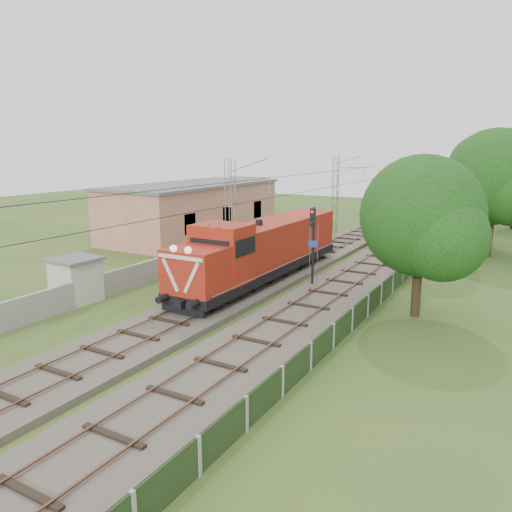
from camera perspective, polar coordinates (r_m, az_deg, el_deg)
The scene contains 14 objects.
ground at distance 24.16m, azimuth -12.22°, elevation -9.12°, with size 140.00×140.00×0.00m, color #2E501E.
track_main at distance 29.37m, azimuth -3.14°, elevation -4.60°, with size 4.20×70.00×0.45m.
track_side at distance 38.97m, azimuth 13.59°, elevation -0.70°, with size 4.20×80.00×0.45m.
catenary at distance 34.22m, azimuth -2.86°, elevation 4.44°, with size 3.31×70.00×8.00m.
boundary_wall at distance 36.81m, azimuth -7.48°, elevation -0.31°, with size 0.25×40.00×1.50m, color #9E9E99.
station_building at distance 51.00m, azimuth -7.09°, elevation 5.34°, with size 8.40×20.40×5.22m.
fence at distance 22.43m, azimuth 8.80°, elevation -9.05°, with size 0.12×32.00×1.20m.
locomotive at distance 32.30m, azimuth 0.77°, elevation 0.79°, with size 3.05×17.44×4.43m.
coach_rake at distance 95.69m, azimuth 23.55°, elevation 7.49°, with size 2.88×107.69×3.33m.
signal_post at distance 30.98m, azimuth 6.52°, elevation 2.58°, with size 0.55×0.44×5.14m.
relay_hut at distance 30.42m, azimuth -19.90°, elevation -2.55°, with size 2.66×2.66×2.58m.
tree_a at distance 26.66m, azimuth 18.55°, elevation 4.22°, with size 6.50×6.19×8.42m.
tree_b at distance 43.96m, azimuth 25.75°, elevation 8.07°, with size 7.92×7.54×10.26m.
tree_c at distance 48.65m, azimuth 24.34°, elevation 6.63°, with size 5.98×5.69×7.75m.
Camera 1 is at (15.23, -16.63, 8.69)m, focal length 35.00 mm.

